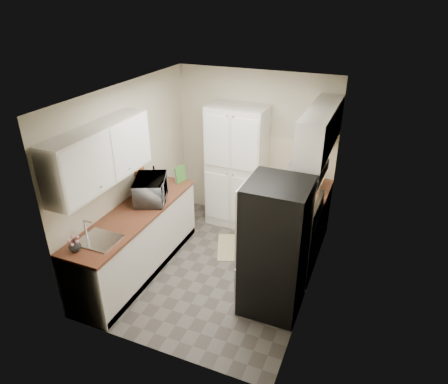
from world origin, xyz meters
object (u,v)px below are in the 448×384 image
object	(u,v)px
electric_range	(292,240)
toaster_oven	(311,183)
wine_bottle	(154,177)
microwave	(151,189)
refrigerator	(275,248)
pantry_cabinet	(237,167)

from	to	relation	value
electric_range	toaster_oven	xyz separation A→B (m)	(0.06, 0.77, 0.54)
wine_bottle	toaster_oven	xyz separation A→B (m)	(2.16, 0.83, -0.06)
microwave	wine_bottle	world-z (taller)	microwave
electric_range	refrigerator	size ratio (longest dim) A/B	0.66
pantry_cabinet	refrigerator	xyz separation A→B (m)	(1.14, -1.73, -0.15)
microwave	electric_range	bearing A→B (deg)	-101.40
refrigerator	wine_bottle	xyz separation A→B (m)	(-2.07, 0.74, 0.23)
refrigerator	toaster_oven	bearing A→B (deg)	86.70
electric_range	toaster_oven	distance (m)	0.95
microwave	toaster_oven	world-z (taller)	microwave
pantry_cabinet	microwave	xyz separation A→B (m)	(-0.76, -1.36, 0.09)
pantry_cabinet	electric_range	xyz separation A→B (m)	(1.17, -0.93, -0.52)
pantry_cabinet	wine_bottle	size ratio (longest dim) A/B	6.43
electric_range	toaster_oven	world-z (taller)	electric_range
electric_range	microwave	xyz separation A→B (m)	(-1.93, -0.43, 0.61)
pantry_cabinet	refrigerator	size ratio (longest dim) A/B	1.18
pantry_cabinet	toaster_oven	distance (m)	1.24
pantry_cabinet	toaster_oven	bearing A→B (deg)	-6.96
electric_range	wine_bottle	xyz separation A→B (m)	(-2.10, -0.06, 0.60)
pantry_cabinet	microwave	size ratio (longest dim) A/B	3.33
microwave	refrigerator	bearing A→B (deg)	-125.00
microwave	wine_bottle	distance (m)	0.41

